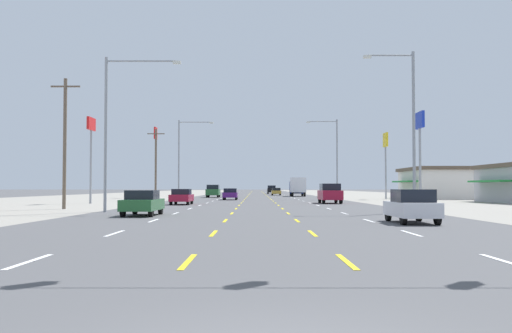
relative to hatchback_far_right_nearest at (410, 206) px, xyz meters
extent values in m
plane|color=#4C4C4F|center=(-6.88, 45.75, -0.78)|extent=(572.00, 572.00, 0.00)
cube|color=gray|center=(-31.63, 45.75, -0.78)|extent=(28.00, 440.00, 0.01)
cube|color=gray|center=(17.87, 45.75, -0.78)|extent=(28.00, 440.00, 0.01)
cube|color=white|center=(-12.13, -13.25, -0.78)|extent=(0.14, 2.60, 0.01)
cube|color=white|center=(-12.13, -5.75, -0.78)|extent=(0.14, 2.60, 0.01)
cube|color=white|center=(-12.13, 1.75, -0.78)|extent=(0.14, 2.60, 0.01)
cube|color=white|center=(-12.13, 9.25, -0.78)|extent=(0.14, 2.60, 0.01)
cube|color=white|center=(-12.13, 16.75, -0.78)|extent=(0.14, 2.60, 0.01)
cube|color=white|center=(-12.13, 24.25, -0.78)|extent=(0.14, 2.60, 0.01)
cube|color=white|center=(-12.13, 31.75, -0.78)|extent=(0.14, 2.60, 0.01)
cube|color=white|center=(-12.13, 39.25, -0.78)|extent=(0.14, 2.60, 0.01)
cube|color=white|center=(-12.13, 46.75, -0.78)|extent=(0.14, 2.60, 0.01)
cube|color=white|center=(-12.13, 54.25, -0.78)|extent=(0.14, 2.60, 0.01)
cube|color=white|center=(-12.13, 61.75, -0.78)|extent=(0.14, 2.60, 0.01)
cube|color=white|center=(-12.13, 69.25, -0.78)|extent=(0.14, 2.60, 0.01)
cube|color=white|center=(-12.13, 76.75, -0.78)|extent=(0.14, 2.60, 0.01)
cube|color=white|center=(-12.13, 84.25, -0.78)|extent=(0.14, 2.60, 0.01)
cube|color=white|center=(-12.13, 91.75, -0.78)|extent=(0.14, 2.60, 0.01)
cube|color=white|center=(-12.13, 99.25, -0.78)|extent=(0.14, 2.60, 0.01)
cube|color=white|center=(-12.13, 106.75, -0.78)|extent=(0.14, 2.60, 0.01)
cube|color=white|center=(-12.13, 114.25, -0.78)|extent=(0.14, 2.60, 0.01)
cube|color=white|center=(-12.13, 121.75, -0.78)|extent=(0.14, 2.60, 0.01)
cube|color=white|center=(-12.13, 129.25, -0.78)|extent=(0.14, 2.60, 0.01)
cube|color=white|center=(-12.13, 136.75, -0.78)|extent=(0.14, 2.60, 0.01)
cube|color=white|center=(-12.13, 144.25, -0.78)|extent=(0.14, 2.60, 0.01)
cube|color=white|center=(-12.13, 151.75, -0.78)|extent=(0.14, 2.60, 0.01)
cube|color=white|center=(-12.13, 159.25, -0.78)|extent=(0.14, 2.60, 0.01)
cube|color=white|center=(-12.13, 166.75, -0.78)|extent=(0.14, 2.60, 0.01)
cube|color=white|center=(-12.13, 174.25, -0.78)|extent=(0.14, 2.60, 0.01)
cube|color=white|center=(-12.13, 181.75, -0.78)|extent=(0.14, 2.60, 0.01)
cube|color=white|center=(-12.13, 189.25, -0.78)|extent=(0.14, 2.60, 0.01)
cube|color=white|center=(-12.13, 196.75, -0.78)|extent=(0.14, 2.60, 0.01)
cube|color=yellow|center=(-8.63, -13.25, -0.78)|extent=(0.14, 2.60, 0.01)
cube|color=yellow|center=(-8.63, -5.75, -0.78)|extent=(0.14, 2.60, 0.01)
cube|color=yellow|center=(-8.63, 1.75, -0.78)|extent=(0.14, 2.60, 0.01)
cube|color=yellow|center=(-8.63, 9.25, -0.78)|extent=(0.14, 2.60, 0.01)
cube|color=yellow|center=(-8.63, 16.75, -0.78)|extent=(0.14, 2.60, 0.01)
cube|color=yellow|center=(-8.63, 24.25, -0.78)|extent=(0.14, 2.60, 0.01)
cube|color=yellow|center=(-8.63, 31.75, -0.78)|extent=(0.14, 2.60, 0.01)
cube|color=yellow|center=(-8.63, 39.25, -0.78)|extent=(0.14, 2.60, 0.01)
cube|color=yellow|center=(-8.63, 46.75, -0.78)|extent=(0.14, 2.60, 0.01)
cube|color=yellow|center=(-8.63, 54.25, -0.78)|extent=(0.14, 2.60, 0.01)
cube|color=yellow|center=(-8.63, 61.75, -0.78)|extent=(0.14, 2.60, 0.01)
cube|color=yellow|center=(-8.63, 69.25, -0.78)|extent=(0.14, 2.60, 0.01)
cube|color=yellow|center=(-8.63, 76.75, -0.78)|extent=(0.14, 2.60, 0.01)
cube|color=yellow|center=(-8.63, 84.25, -0.78)|extent=(0.14, 2.60, 0.01)
cube|color=yellow|center=(-8.63, 91.75, -0.78)|extent=(0.14, 2.60, 0.01)
cube|color=yellow|center=(-8.63, 99.25, -0.78)|extent=(0.14, 2.60, 0.01)
cube|color=yellow|center=(-8.63, 106.75, -0.78)|extent=(0.14, 2.60, 0.01)
cube|color=yellow|center=(-8.63, 114.25, -0.78)|extent=(0.14, 2.60, 0.01)
cube|color=yellow|center=(-8.63, 121.75, -0.78)|extent=(0.14, 2.60, 0.01)
cube|color=yellow|center=(-8.63, 129.25, -0.78)|extent=(0.14, 2.60, 0.01)
cube|color=yellow|center=(-8.63, 136.75, -0.78)|extent=(0.14, 2.60, 0.01)
cube|color=yellow|center=(-8.63, 144.25, -0.78)|extent=(0.14, 2.60, 0.01)
cube|color=yellow|center=(-8.63, 151.75, -0.78)|extent=(0.14, 2.60, 0.01)
cube|color=yellow|center=(-8.63, 159.25, -0.78)|extent=(0.14, 2.60, 0.01)
cube|color=yellow|center=(-8.63, 166.75, -0.78)|extent=(0.14, 2.60, 0.01)
cube|color=yellow|center=(-8.63, 174.25, -0.78)|extent=(0.14, 2.60, 0.01)
cube|color=yellow|center=(-8.63, 181.75, -0.78)|extent=(0.14, 2.60, 0.01)
cube|color=yellow|center=(-8.63, 189.25, -0.78)|extent=(0.14, 2.60, 0.01)
cube|color=yellow|center=(-8.63, 196.75, -0.78)|extent=(0.14, 2.60, 0.01)
cube|color=yellow|center=(-5.13, -13.25, -0.78)|extent=(0.14, 2.60, 0.01)
cube|color=yellow|center=(-5.13, -5.75, -0.78)|extent=(0.14, 2.60, 0.01)
cube|color=yellow|center=(-5.13, 1.75, -0.78)|extent=(0.14, 2.60, 0.01)
cube|color=yellow|center=(-5.13, 9.25, -0.78)|extent=(0.14, 2.60, 0.01)
cube|color=yellow|center=(-5.13, 16.75, -0.78)|extent=(0.14, 2.60, 0.01)
cube|color=yellow|center=(-5.13, 24.25, -0.78)|extent=(0.14, 2.60, 0.01)
cube|color=yellow|center=(-5.13, 31.75, -0.78)|extent=(0.14, 2.60, 0.01)
cube|color=yellow|center=(-5.13, 39.25, -0.78)|extent=(0.14, 2.60, 0.01)
cube|color=yellow|center=(-5.13, 46.75, -0.78)|extent=(0.14, 2.60, 0.01)
cube|color=yellow|center=(-5.13, 54.25, -0.78)|extent=(0.14, 2.60, 0.01)
cube|color=yellow|center=(-5.13, 61.75, -0.78)|extent=(0.14, 2.60, 0.01)
cube|color=yellow|center=(-5.13, 69.25, -0.78)|extent=(0.14, 2.60, 0.01)
cube|color=yellow|center=(-5.13, 76.75, -0.78)|extent=(0.14, 2.60, 0.01)
cube|color=yellow|center=(-5.13, 84.25, -0.78)|extent=(0.14, 2.60, 0.01)
cube|color=yellow|center=(-5.13, 91.75, -0.78)|extent=(0.14, 2.60, 0.01)
cube|color=yellow|center=(-5.13, 99.25, -0.78)|extent=(0.14, 2.60, 0.01)
cube|color=yellow|center=(-5.13, 106.75, -0.78)|extent=(0.14, 2.60, 0.01)
cube|color=yellow|center=(-5.13, 114.25, -0.78)|extent=(0.14, 2.60, 0.01)
cube|color=yellow|center=(-5.13, 121.75, -0.78)|extent=(0.14, 2.60, 0.01)
cube|color=yellow|center=(-5.13, 129.25, -0.78)|extent=(0.14, 2.60, 0.01)
cube|color=yellow|center=(-5.13, 136.75, -0.78)|extent=(0.14, 2.60, 0.01)
cube|color=yellow|center=(-5.13, 144.25, -0.78)|extent=(0.14, 2.60, 0.01)
cube|color=yellow|center=(-5.13, 151.75, -0.78)|extent=(0.14, 2.60, 0.01)
cube|color=yellow|center=(-5.13, 159.25, -0.78)|extent=(0.14, 2.60, 0.01)
cube|color=yellow|center=(-5.13, 166.75, -0.78)|extent=(0.14, 2.60, 0.01)
cube|color=yellow|center=(-5.13, 174.25, -0.78)|extent=(0.14, 2.60, 0.01)
cube|color=yellow|center=(-5.13, 181.75, -0.78)|extent=(0.14, 2.60, 0.01)
cube|color=yellow|center=(-5.13, 189.25, -0.78)|extent=(0.14, 2.60, 0.01)
cube|color=yellow|center=(-5.13, 196.75, -0.78)|extent=(0.14, 2.60, 0.01)
cube|color=white|center=(-1.63, -13.25, -0.78)|extent=(0.14, 2.60, 0.01)
cube|color=white|center=(-1.63, -5.75, -0.78)|extent=(0.14, 2.60, 0.01)
cube|color=white|center=(-1.63, 1.75, -0.78)|extent=(0.14, 2.60, 0.01)
cube|color=white|center=(-1.63, 9.25, -0.78)|extent=(0.14, 2.60, 0.01)
cube|color=white|center=(-1.63, 16.75, -0.78)|extent=(0.14, 2.60, 0.01)
cube|color=white|center=(-1.63, 24.25, -0.78)|extent=(0.14, 2.60, 0.01)
cube|color=white|center=(-1.63, 31.75, -0.78)|extent=(0.14, 2.60, 0.01)
cube|color=white|center=(-1.63, 39.25, -0.78)|extent=(0.14, 2.60, 0.01)
cube|color=white|center=(-1.63, 46.75, -0.78)|extent=(0.14, 2.60, 0.01)
cube|color=white|center=(-1.63, 54.25, -0.78)|extent=(0.14, 2.60, 0.01)
cube|color=white|center=(-1.63, 61.75, -0.78)|extent=(0.14, 2.60, 0.01)
cube|color=white|center=(-1.63, 69.25, -0.78)|extent=(0.14, 2.60, 0.01)
cube|color=white|center=(-1.63, 76.75, -0.78)|extent=(0.14, 2.60, 0.01)
cube|color=white|center=(-1.63, 84.25, -0.78)|extent=(0.14, 2.60, 0.01)
cube|color=white|center=(-1.63, 91.75, -0.78)|extent=(0.14, 2.60, 0.01)
cube|color=white|center=(-1.63, 99.25, -0.78)|extent=(0.14, 2.60, 0.01)
cube|color=white|center=(-1.63, 106.75, -0.78)|extent=(0.14, 2.60, 0.01)
cube|color=white|center=(-1.63, 114.25, -0.78)|extent=(0.14, 2.60, 0.01)
cube|color=white|center=(-1.63, 121.75, -0.78)|extent=(0.14, 2.60, 0.01)
cube|color=white|center=(-1.63, 129.25, -0.78)|extent=(0.14, 2.60, 0.01)
cube|color=white|center=(-1.63, 136.75, -0.78)|extent=(0.14, 2.60, 0.01)
cube|color=white|center=(-1.63, 144.25, -0.78)|extent=(0.14, 2.60, 0.01)
cube|color=white|center=(-1.63, 151.75, -0.78)|extent=(0.14, 2.60, 0.01)
cube|color=white|center=(-1.63, 159.25, -0.78)|extent=(0.14, 2.60, 0.01)
cube|color=white|center=(-1.63, 166.75, -0.78)|extent=(0.14, 2.60, 0.01)
cube|color=white|center=(-1.63, 174.25, -0.78)|extent=(0.14, 2.60, 0.01)
cube|color=white|center=(-1.63, 181.75, -0.78)|extent=(0.14, 2.60, 0.01)
cube|color=white|center=(-1.63, 189.25, -0.78)|extent=(0.14, 2.60, 0.01)
cube|color=white|center=(-1.63, 196.75, -0.78)|extent=(0.14, 2.60, 0.01)
cube|color=silver|center=(0.00, 0.07, -0.15)|extent=(1.72, 3.90, 0.66)
cube|color=black|center=(0.00, -0.18, 0.47)|extent=(1.58, 1.90, 0.58)
cylinder|color=black|center=(-0.74, 1.47, -0.48)|extent=(0.20, 0.60, 0.60)
cylinder|color=black|center=(0.74, 1.47, -0.48)|extent=(0.20, 0.60, 0.60)
cylinder|color=black|center=(-0.74, -1.33, -0.48)|extent=(0.20, 0.60, 0.60)
cylinder|color=black|center=(0.74, -1.33, -0.48)|extent=(0.20, 0.60, 0.60)
cube|color=#235B2D|center=(-13.64, 6.64, -0.15)|extent=(1.80, 4.50, 0.62)
cube|color=black|center=(-13.64, 6.54, 0.42)|extent=(1.62, 2.10, 0.52)
cylinder|color=black|center=(-14.41, 8.19, -0.46)|extent=(0.22, 0.64, 0.64)
cylinder|color=black|center=(-12.87, 8.19, -0.46)|extent=(0.22, 0.64, 0.64)
cylinder|color=black|center=(-14.41, 5.09, -0.46)|extent=(0.22, 0.64, 0.64)
cylinder|color=black|center=(-12.87, 5.09, -0.46)|extent=(0.22, 0.64, 0.64)
cube|color=maroon|center=(-14.07, 26.79, -0.15)|extent=(1.80, 4.50, 0.62)
cube|color=black|center=(-14.07, 26.69, 0.42)|extent=(1.62, 2.10, 0.52)
cylinder|color=black|center=(-14.84, 28.34, -0.46)|extent=(0.22, 0.64, 0.64)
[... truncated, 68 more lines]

